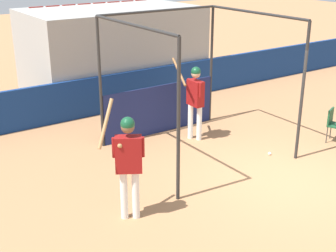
{
  "coord_description": "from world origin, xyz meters",
  "views": [
    {
      "loc": [
        -6.97,
        -5.8,
        4.5
      ],
      "look_at": [
        -1.85,
        1.72,
        1.05
      ],
      "focal_mm": 50.0,
      "sensor_mm": 36.0,
      "label": 1
    }
  ],
  "objects_px": {
    "player_batter": "(195,96)",
    "folding_chair": "(334,122)",
    "player_waiting": "(128,158)",
    "baseball": "(270,154)"
  },
  "relations": [
    {
      "from": "player_batter",
      "to": "player_waiting",
      "type": "height_order",
      "value": "player_waiting"
    },
    {
      "from": "baseball",
      "to": "folding_chair",
      "type": "bearing_deg",
      "value": -8.35
    },
    {
      "from": "player_batter",
      "to": "baseball",
      "type": "distance_m",
      "value": 2.27
    },
    {
      "from": "player_waiting",
      "to": "baseball",
      "type": "relative_size",
      "value": 29.36
    },
    {
      "from": "player_batter",
      "to": "player_waiting",
      "type": "distance_m",
      "value": 3.94
    },
    {
      "from": "player_waiting",
      "to": "baseball",
      "type": "xyz_separation_m",
      "value": [
        4.04,
        0.52,
        -1.14
      ]
    },
    {
      "from": "player_batter",
      "to": "folding_chair",
      "type": "height_order",
      "value": "player_batter"
    },
    {
      "from": "player_batter",
      "to": "baseball",
      "type": "relative_size",
      "value": 27.08
    },
    {
      "from": "player_batter",
      "to": "folding_chair",
      "type": "bearing_deg",
      "value": -126.03
    },
    {
      "from": "folding_chair",
      "to": "baseball",
      "type": "height_order",
      "value": "folding_chair"
    }
  ]
}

